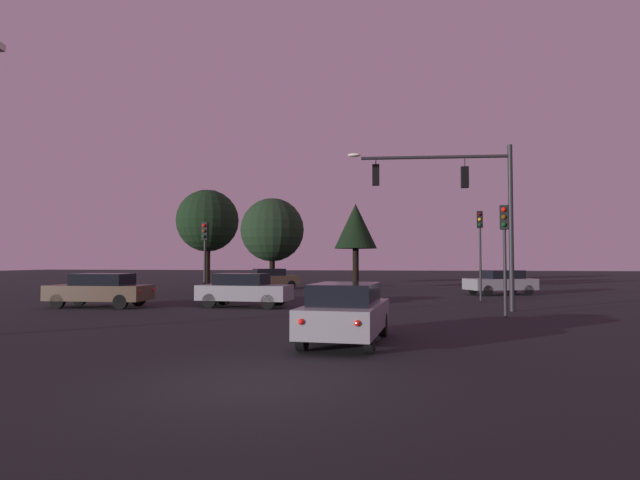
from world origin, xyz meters
The scene contains 13 objects.
ground_plane centered at (0.00, 24.50, 0.00)m, with size 168.00×168.00×0.00m, color black.
traffic_signal_mast_arm centered at (5.24, 13.82, 4.86)m, with size 6.89×0.68×6.97m.
traffic_light_corner_left centered at (6.44, 11.43, 2.95)m, with size 0.36×0.38×4.16m.
traffic_light_corner_right centered at (6.82, 19.73, 3.33)m, with size 0.34×0.38×4.73m.
traffic_light_median centered at (-7.20, 16.55, 2.89)m, with size 0.32×0.36×4.06m.
car_nearside_lane centered at (1.22, 4.62, 0.79)m, with size 2.09×4.35×1.52m.
car_crossing_left centered at (-4.40, 14.22, 0.79)m, with size 4.30×2.05×1.52m.
car_crossing_right centered at (-10.80, 13.11, 0.80)m, with size 4.56×1.93×1.52m.
car_far_lane centered at (-6.97, 29.26, 0.79)m, with size 4.39×3.54×1.52m.
car_parked_lot centered at (8.80, 24.88, 0.80)m, with size 4.56×3.28×1.52m.
tree_behind_sign centered at (-9.47, 22.79, 4.64)m, with size 3.95×3.95×6.63m.
tree_left_far centered at (-8.30, 35.13, 4.80)m, with size 5.51×5.51×7.57m.
tree_center_horizon centered at (-0.33, 26.45, 4.42)m, with size 2.89×2.89×6.00m.
Camera 1 is at (2.56, -8.49, 2.08)m, focal length 28.97 mm.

